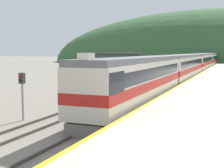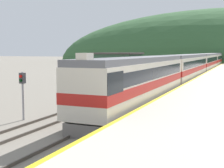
{
  "view_description": "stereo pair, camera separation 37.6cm",
  "coord_description": "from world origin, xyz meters",
  "px_view_note": "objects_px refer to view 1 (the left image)",
  "views": [
    {
      "loc": [
        7.34,
        3.93,
        4.58
      ],
      "look_at": [
        -0.32,
        22.93,
        2.45
      ],
      "focal_mm": 50.0,
      "sensor_mm": 36.0,
      "label": 1
    },
    {
      "loc": [
        7.69,
        4.08,
        4.58
      ],
      "look_at": [
        -0.32,
        22.93,
        2.45
      ],
      "focal_mm": 50.0,
      "sensor_mm": 36.0,
      "label": 2
    }
  ],
  "objects_px": {
    "carriage_second": "(183,68)",
    "carriage_fifth": "(216,58)",
    "carriage_third": "(201,62)",
    "signal_post_siding": "(22,86)",
    "express_train_lead_car": "(137,81)",
    "carriage_fourth": "(210,60)"
  },
  "relations": [
    {
      "from": "express_train_lead_car",
      "to": "carriage_third",
      "type": "distance_m",
      "value": 46.18
    },
    {
      "from": "express_train_lead_car",
      "to": "carriage_second",
      "type": "xyz_separation_m",
      "value": [
        0.0,
        22.32,
        -0.01
      ]
    },
    {
      "from": "carriage_fifth",
      "to": "signal_post_siding",
      "type": "distance_m",
      "value": 100.94
    },
    {
      "from": "express_train_lead_car",
      "to": "carriage_fourth",
      "type": "distance_m",
      "value": 70.05
    },
    {
      "from": "signal_post_siding",
      "to": "express_train_lead_car",
      "type": "bearing_deg",
      "value": 49.5
    },
    {
      "from": "carriage_second",
      "to": "signal_post_siding",
      "type": "distance_m",
      "value": 29.75
    },
    {
      "from": "carriage_fourth",
      "to": "signal_post_siding",
      "type": "distance_m",
      "value": 77.12
    },
    {
      "from": "carriage_fourth",
      "to": "signal_post_siding",
      "type": "xyz_separation_m",
      "value": [
        -5.85,
        -76.9,
        0.08
      ]
    },
    {
      "from": "express_train_lead_car",
      "to": "carriage_third",
      "type": "height_order",
      "value": "express_train_lead_car"
    },
    {
      "from": "carriage_third",
      "to": "carriage_fifth",
      "type": "relative_size",
      "value": 1.0
    },
    {
      "from": "carriage_fifth",
      "to": "signal_post_siding",
      "type": "height_order",
      "value": "carriage_fifth"
    },
    {
      "from": "carriage_fourth",
      "to": "carriage_second",
      "type": "bearing_deg",
      "value": -90.0
    },
    {
      "from": "carriage_second",
      "to": "carriage_third",
      "type": "distance_m",
      "value": 23.86
    },
    {
      "from": "carriage_second",
      "to": "signal_post_siding",
      "type": "height_order",
      "value": "carriage_second"
    },
    {
      "from": "carriage_second",
      "to": "carriage_fifth",
      "type": "distance_m",
      "value": 71.59
    },
    {
      "from": "carriage_second",
      "to": "carriage_fourth",
      "type": "distance_m",
      "value": 47.73
    },
    {
      "from": "express_train_lead_car",
      "to": "signal_post_siding",
      "type": "distance_m",
      "value": 9.01
    },
    {
      "from": "carriage_second",
      "to": "carriage_third",
      "type": "relative_size",
      "value": 1.0
    },
    {
      "from": "express_train_lead_car",
      "to": "carriage_second",
      "type": "distance_m",
      "value": 22.32
    },
    {
      "from": "express_train_lead_car",
      "to": "carriage_fifth",
      "type": "relative_size",
      "value": 0.85
    },
    {
      "from": "carriage_second",
      "to": "carriage_third",
      "type": "xyz_separation_m",
      "value": [
        0.0,
        23.86,
        0.0
      ]
    },
    {
      "from": "express_train_lead_car",
      "to": "carriage_fourth",
      "type": "xyz_separation_m",
      "value": [
        0.0,
        70.05,
        -0.01
      ]
    }
  ]
}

